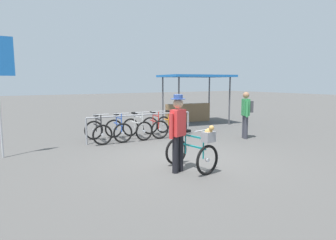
% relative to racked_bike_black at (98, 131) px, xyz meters
% --- Properties ---
extents(ground_plane, '(80.00, 80.00, 0.00)m').
position_rel_racked_bike_black_xyz_m(ground_plane, '(1.10, -3.26, -0.37)').
color(ground_plane, '#514F4C').
extents(bike_rack_rail, '(3.91, 0.21, 0.88)m').
position_rel_racked_bike_black_xyz_m(bike_rack_rail, '(1.50, -0.24, 0.32)').
color(bike_rack_rail, '#99999E').
rests_on(bike_rack_rail, ground).
extents(racked_bike_black, '(0.69, 1.12, 0.97)m').
position_rel_racked_bike_black_xyz_m(racked_bike_black, '(0.00, 0.00, 0.00)').
color(racked_bike_black, black).
rests_on(racked_bike_black, ground).
extents(racked_bike_blue, '(0.74, 1.13, 0.97)m').
position_rel_racked_bike_black_xyz_m(racked_bike_blue, '(0.70, -0.03, 0.00)').
color(racked_bike_blue, black).
rests_on(racked_bike_blue, ground).
extents(racked_bike_white, '(0.72, 1.12, 0.97)m').
position_rel_racked_bike_black_xyz_m(racked_bike_white, '(1.40, -0.05, -0.00)').
color(racked_bike_white, black).
rests_on(racked_bike_white, ground).
extents(racked_bike_red, '(0.81, 1.16, 0.97)m').
position_rel_racked_bike_black_xyz_m(racked_bike_red, '(2.10, -0.08, 0.00)').
color(racked_bike_red, black).
rests_on(racked_bike_red, ground).
extents(racked_bike_orange, '(0.77, 1.16, 0.97)m').
position_rel_racked_bike_black_xyz_m(racked_bike_orange, '(2.80, -0.11, -0.00)').
color(racked_bike_orange, black).
rests_on(racked_bike_orange, ground).
extents(featured_bicycle, '(0.80, 1.24, 1.09)m').
position_rel_racked_bike_black_xyz_m(featured_bicycle, '(0.88, -4.17, 0.12)').
color(featured_bicycle, black).
rests_on(featured_bicycle, ground).
extents(person_with_featured_bike, '(0.50, 0.32, 1.72)m').
position_rel_racked_bike_black_xyz_m(person_with_featured_bike, '(0.51, -4.04, 0.58)').
color(person_with_featured_bike, black).
rests_on(person_with_featured_bike, ground).
extents(pedestrian_with_backpack, '(0.43, 0.48, 1.64)m').
position_rel_racked_bike_black_xyz_m(pedestrian_with_backpack, '(4.67, -2.06, 0.57)').
color(pedestrian_with_backpack, '#383842').
rests_on(pedestrian_with_backpack, ground).
extents(market_stall, '(3.39, 2.71, 2.30)m').
position_rel_racked_bike_black_xyz_m(market_stall, '(5.36, 2.11, 1.03)').
color(market_stall, '#4C4C51').
rests_on(market_stall, ground).
extents(banner_flag, '(0.45, 0.05, 3.20)m').
position_rel_racked_bike_black_xyz_m(banner_flag, '(-2.65, -0.62, 1.86)').
color(banner_flag, '#B2B2B7').
rests_on(banner_flag, ground).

